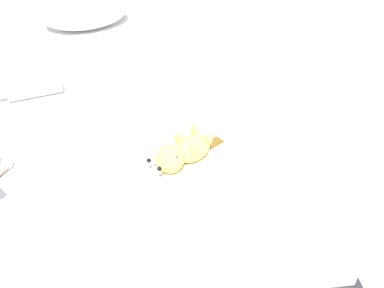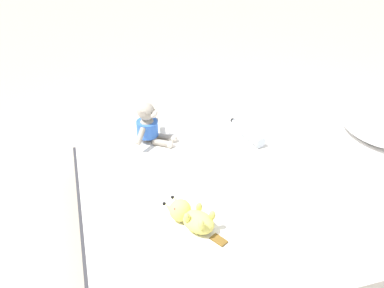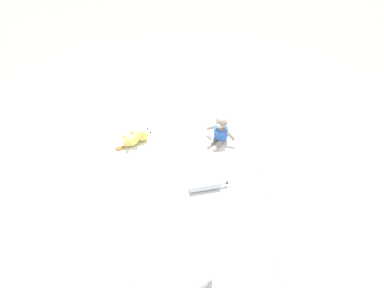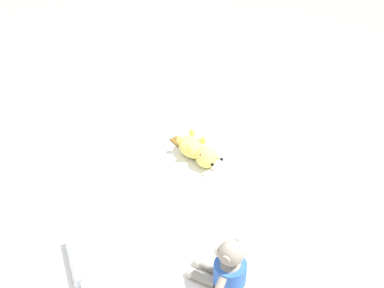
{
  "view_description": "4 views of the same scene",
  "coord_description": "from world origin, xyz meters",
  "px_view_note": "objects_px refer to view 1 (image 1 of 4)",
  "views": [
    {
      "loc": [
        0.13,
        -1.67,
        1.47
      ],
      "look_at": [
        0.29,
        -0.48,
        0.47
      ],
      "focal_mm": 41.06,
      "sensor_mm": 36.0,
      "label": 1
    },
    {
      "loc": [
        1.57,
        -0.87,
        1.74
      ],
      "look_at": [
        -0.2,
        -0.37,
        0.52
      ],
      "focal_mm": 39.79,
      "sensor_mm": 36.0,
      "label": 2
    },
    {
      "loc": [
        -0.27,
        1.57,
        2.25
      ],
      "look_at": [
        -0.22,
        -0.37,
        0.52
      ],
      "focal_mm": 30.26,
      "sensor_mm": 36.0,
      "label": 3
    },
    {
      "loc": [
        -1.86,
        -0.31,
        2.28
      ],
      "look_at": [
        0.29,
        -0.48,
        0.47
      ],
      "focal_mm": 57.51,
      "sensor_mm": 36.0,
      "label": 4
    }
  ],
  "objects_px": {
    "pillow": "(85,12)",
    "glass_bottle": "(34,90)",
    "bed": "(117,129)",
    "plush_yellow_creature": "(183,152)"
  },
  "relations": [
    {
      "from": "pillow",
      "to": "glass_bottle",
      "type": "distance_m",
      "value": 0.72
    },
    {
      "from": "bed",
      "to": "glass_bottle",
      "type": "distance_m",
      "value": 0.41
    },
    {
      "from": "glass_bottle",
      "to": "plush_yellow_creature",
      "type": "bearing_deg",
      "value": -40.91
    },
    {
      "from": "plush_yellow_creature",
      "to": "glass_bottle",
      "type": "bearing_deg",
      "value": 139.09
    },
    {
      "from": "bed",
      "to": "glass_bottle",
      "type": "bearing_deg",
      "value": 178.87
    },
    {
      "from": "bed",
      "to": "pillow",
      "type": "xyz_separation_m",
      "value": [
        -0.14,
        0.7,
        0.29
      ]
    },
    {
      "from": "pillow",
      "to": "glass_bottle",
      "type": "relative_size",
      "value": 1.77
    },
    {
      "from": "bed",
      "to": "pillow",
      "type": "distance_m",
      "value": 0.77
    },
    {
      "from": "pillow",
      "to": "glass_bottle",
      "type": "height_order",
      "value": "pillow"
    },
    {
      "from": "pillow",
      "to": "glass_bottle",
      "type": "bearing_deg",
      "value": -105.05
    }
  ]
}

